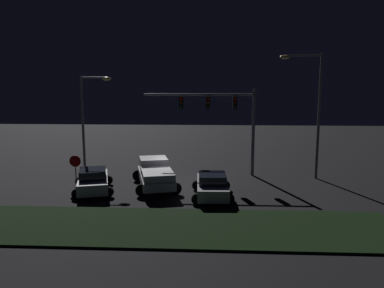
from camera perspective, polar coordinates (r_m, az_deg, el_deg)
ground_plane at (r=25.86m, az=-2.83°, el=-6.16°), size 80.00×80.00×0.00m
grass_median at (r=18.27m, az=-5.43°, el=-12.51°), size 23.04×5.06×0.10m
pickup_truck at (r=25.02m, az=-5.70°, el=-4.35°), size 3.78×5.73×1.80m
car_sedan at (r=22.70m, az=3.11°, el=-6.37°), size 2.59×4.47×1.51m
car_sedan_far at (r=24.65m, az=-14.96°, el=-5.44°), size 3.24×4.73×1.51m
traffic_signal_gantry at (r=27.77m, az=4.45°, el=5.11°), size 8.32×0.56×6.50m
street_lamp_left at (r=30.58m, az=-15.61°, el=4.95°), size 2.50×0.44×7.54m
street_lamp_right at (r=27.96m, az=17.89°, el=6.24°), size 3.04×0.44×8.99m
stop_sign at (r=25.54m, az=-17.52°, el=-3.16°), size 0.76×0.08×2.23m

